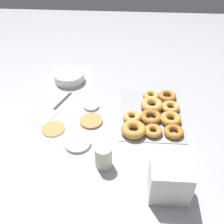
# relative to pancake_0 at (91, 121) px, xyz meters

# --- Properties ---
(ground_plane) EXTENTS (3.00, 3.00, 0.00)m
(ground_plane) POSITION_rel_pancake_0_xyz_m (-0.01, -0.03, -0.01)
(ground_plane) COLOR #9EA0A5
(pancake_0) EXTENTS (0.11, 0.11, 0.01)m
(pancake_0) POSITION_rel_pancake_0_xyz_m (0.00, 0.00, 0.00)
(pancake_0) COLOR #B27F42
(pancake_0) RESTS_ON ground_plane
(pancake_1) EXTENTS (0.12, 0.12, 0.01)m
(pancake_1) POSITION_rel_pancake_0_xyz_m (-0.15, 0.04, 0.00)
(pancake_1) COLOR silver
(pancake_1) RESTS_ON ground_plane
(pancake_2) EXTENTS (0.11, 0.11, 0.01)m
(pancake_2) POSITION_rel_pancake_0_xyz_m (-0.06, 0.17, -0.00)
(pancake_2) COLOR #B27F42
(pancake_2) RESTS_ON ground_plane
(pancake_3) EXTENTS (0.08, 0.08, 0.01)m
(pancake_3) POSITION_rel_pancake_0_xyz_m (0.12, 0.01, 0.00)
(pancake_3) COLOR beige
(pancake_3) RESTS_ON ground_plane
(donut_tray) EXTENTS (0.39, 0.31, 0.04)m
(donut_tray) POSITION_rel_pancake_0_xyz_m (0.05, -0.30, 0.01)
(donut_tray) COLOR #93969B
(donut_tray) RESTS_ON ground_plane
(batter_bowl) EXTENTS (0.17, 0.17, 0.05)m
(batter_bowl) POSITION_rel_pancake_0_xyz_m (0.36, 0.17, 0.02)
(batter_bowl) COLOR white
(batter_bowl) RESTS_ON ground_plane
(container_stack) EXTENTS (0.12, 0.15, 0.15)m
(container_stack) POSITION_rel_pancake_0_xyz_m (-0.39, -0.34, 0.07)
(container_stack) COLOR white
(container_stack) RESTS_ON ground_plane
(paper_cup) EXTENTS (0.07, 0.07, 0.10)m
(paper_cup) POSITION_rel_pancake_0_xyz_m (-0.26, -0.08, 0.05)
(paper_cup) COLOR beige
(paper_cup) RESTS_ON ground_plane
(spatula) EXTENTS (0.29, 0.15, 0.01)m
(spatula) POSITION_rel_pancake_0_xyz_m (0.05, 0.22, -0.00)
(spatula) COLOR black
(spatula) RESTS_ON ground_plane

